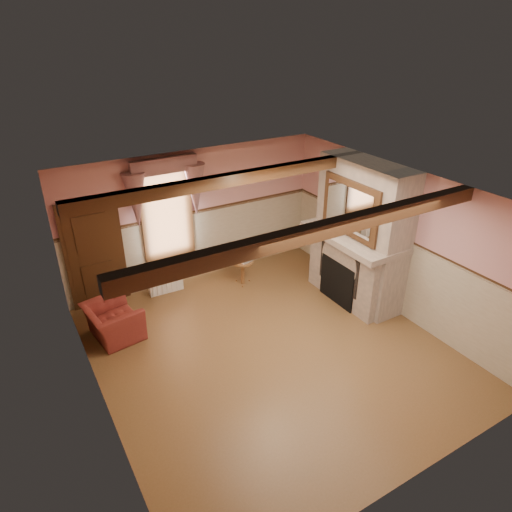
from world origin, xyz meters
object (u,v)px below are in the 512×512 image
armchair (113,321)px  radiator (165,279)px  side_table (243,272)px  bowl (359,234)px  oil_lamp (348,223)px  mantel_clock (328,215)px

armchair → radiator: (1.33, 0.98, -0.01)m
side_table → bowl: size_ratio=1.44×
armchair → oil_lamp: (4.43, -0.91, 1.25)m
armchair → bowl: (4.43, -1.25, 1.16)m
armchair → bowl: bearing=-113.8°
radiator → bowl: 4.00m
bowl → mantel_clock: bearing=90.0°
side_table → oil_lamp: size_ratio=1.96×
radiator → oil_lamp: (3.11, -1.89, 1.26)m
side_table → bowl: bearing=-47.6°
mantel_clock → oil_lamp: (0.00, -0.59, 0.04)m
radiator → mantel_clock: bearing=-20.5°
radiator → bowl: (3.11, -2.23, 1.17)m
bowl → oil_lamp: size_ratio=1.37×
armchair → radiator: size_ratio=1.37×
armchair → mantel_clock: (4.43, -0.32, 1.21)m
armchair → bowl: size_ratio=2.51×
bowl → armchair: bearing=164.2°
bowl → oil_lamp: (0.00, 0.34, 0.09)m
side_table → oil_lamp: bearing=-41.1°
side_table → armchair: bearing=-170.9°
radiator → mantel_clock: (3.11, -1.30, 1.22)m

